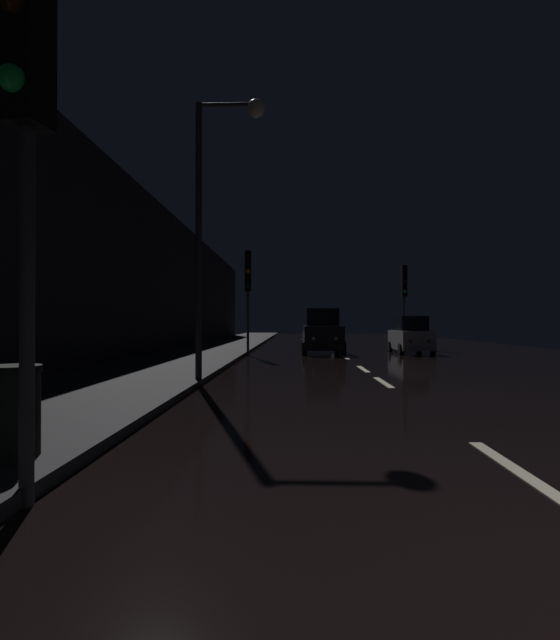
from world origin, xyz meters
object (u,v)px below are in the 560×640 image
Objects in this scene: car_parked_right_far at (410,336)px; streetlamp_overhead at (218,195)px; traffic_light_near_left at (26,62)px; trash_bin_curbside at (13,410)px; traffic_light_far_left at (248,279)px; traffic_light_far_right at (404,288)px; car_approaching_headlights at (322,333)px.

streetlamp_overhead is at bearing 148.64° from car_parked_right_far.
trash_bin_curbside is (-0.66, 0.94, -3.06)m from traffic_light_near_left.
traffic_light_near_left is (-0.11, -18.48, 0.13)m from traffic_light_far_left.
traffic_light_near_left reaches higher than trash_bin_curbside.
traffic_light_far_right is at bearing 68.62° from trash_bin_curbside.
streetlamp_overhead is (0.37, 7.80, 0.97)m from traffic_light_near_left.
trash_bin_curbside is (-1.03, -6.86, -4.03)m from streetlamp_overhead.
traffic_light_far_right is 1.13× the size of car_approaching_headlights.
streetlamp_overhead is (-8.54, -17.59, 1.00)m from traffic_light_far_right.
car_parked_right_far is at bearing 65.86° from trash_bin_curbside.
trash_bin_curbside is 0.25× the size of car_parked_right_far.
traffic_light_near_left is at bearing -5.88° from traffic_light_far_left.
streetlamp_overhead is at bearing -14.53° from car_approaching_headlights.
traffic_light_far_left is at bearing 87.52° from trash_bin_curbside.
car_approaching_headlights is at bearing 75.47° from streetlamp_overhead.
traffic_light_far_right is 5.39× the size of trash_bin_curbside.
traffic_light_far_right is at bearing 132.88° from car_approaching_headlights.
traffic_light_near_left reaches higher than traffic_light_far_right.
car_parked_right_far is (8.01, 2.02, -2.70)m from traffic_light_far_left.
traffic_light_near_left is 1.13× the size of car_approaching_headlights.
traffic_light_far_right is 26.43m from trash_bin_curbside.
streetlamp_overhead reaches higher than car_parked_right_far.
traffic_light_near_left reaches higher than car_parked_right_far.
traffic_light_far_left is 1.32× the size of car_parked_right_far.
traffic_light_far_left reaches higher than trash_bin_curbside.
traffic_light_far_left is 0.97× the size of traffic_light_far_right.
streetlamp_overhead reaches higher than traffic_light_far_right.
traffic_light_far_left is 11.20m from traffic_light_far_right.
car_approaching_headlights reaches higher than trash_bin_curbside.
streetlamp_overhead reaches higher than traffic_light_far_left.
traffic_light_far_right reaches higher than trash_bin_curbside.
traffic_light_far_left is 5.25× the size of trash_bin_curbside.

